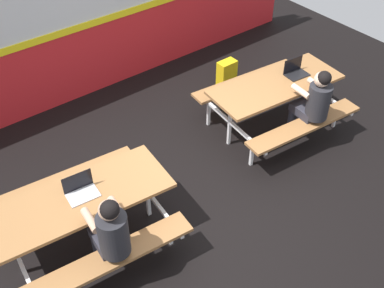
% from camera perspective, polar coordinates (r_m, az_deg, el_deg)
% --- Properties ---
extents(ground_plane, '(10.00, 10.00, 0.02)m').
position_cam_1_polar(ground_plane, '(6.06, 1.07, -4.89)').
color(ground_plane, black).
extents(accent_backdrop, '(8.00, 0.14, 2.60)m').
position_cam_1_polar(accent_backdrop, '(7.26, -12.95, 14.68)').
color(accent_backdrop, red).
rests_on(accent_backdrop, ground).
extents(picnic_table_left, '(1.94, 1.72, 0.74)m').
position_cam_1_polar(picnic_table_left, '(5.15, -13.06, -7.48)').
color(picnic_table_left, '#9E6B3D').
rests_on(picnic_table_left, ground).
extents(picnic_table_right, '(1.94, 1.72, 0.74)m').
position_cam_1_polar(picnic_table_right, '(6.70, 9.96, 6.06)').
color(picnic_table_right, '#9E6B3D').
rests_on(picnic_table_right, ground).
extents(student_nearer, '(0.39, 0.54, 1.21)m').
position_cam_1_polar(student_nearer, '(4.71, -9.79, -10.40)').
color(student_nearer, '#2D2D38').
rests_on(student_nearer, ground).
extents(student_further, '(0.39, 0.54, 1.21)m').
position_cam_1_polar(student_further, '(6.42, 14.47, 5.01)').
color(student_further, '#2D2D38').
rests_on(student_further, ground).
extents(laptop_silver, '(0.34, 0.25, 0.22)m').
position_cam_1_polar(laptop_silver, '(5.02, -13.25, -5.46)').
color(laptop_silver, silver).
rests_on(laptop_silver, picnic_table_left).
extents(laptop_dark, '(0.34, 0.25, 0.22)m').
position_cam_1_polar(laptop_dark, '(6.83, 12.38, 8.58)').
color(laptop_dark, black).
rests_on(laptop_dark, picnic_table_right).
extents(backpack_dark, '(0.30, 0.22, 0.44)m').
position_cam_1_polar(backpack_dark, '(7.71, 4.17, 8.47)').
color(backpack_dark, yellow).
rests_on(backpack_dark, ground).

